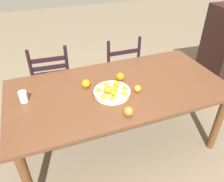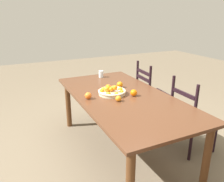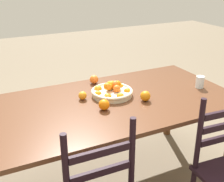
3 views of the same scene
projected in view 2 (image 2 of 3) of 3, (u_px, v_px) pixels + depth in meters
The scene contains 10 objects.
ground_plane at pixel (122, 150), 2.88m from camera, with size 12.00×12.00×0.00m, color #71624D.
dining_table at pixel (122, 102), 2.67m from camera, with size 2.05×1.03×0.74m.
chair_near_window at pixel (191, 118), 2.78m from camera, with size 0.45×0.45×0.94m.
chair_by_cabinet at pixel (151, 94), 3.52m from camera, with size 0.47×0.47×0.96m.
fruit_bowl at pixel (112, 91), 2.67m from camera, with size 0.33×0.33×0.12m.
orange_loose_0 at pixel (118, 99), 2.46m from camera, with size 0.06×0.06×0.06m, color orange.
orange_loose_1 at pixel (88, 96), 2.53m from camera, with size 0.08×0.08×0.08m, color orange.
orange_loose_2 at pixel (134, 93), 2.62m from camera, with size 0.08×0.08×0.08m, color orange.
orange_loose_3 at pixel (120, 85), 2.91m from camera, with size 0.08×0.08×0.08m, color orange.
drinking_glass at pixel (101, 74), 3.37m from camera, with size 0.07×0.07×0.10m, color silver.
Camera 2 is at (2.18, -1.18, 1.66)m, focal length 36.20 mm.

